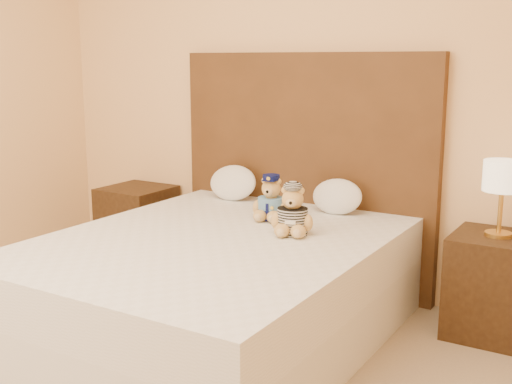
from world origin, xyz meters
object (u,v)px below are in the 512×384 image
at_px(nightstand_left, 138,224).
at_px(pillow_left, 233,181).
at_px(bed, 215,288).
at_px(pillow_right, 337,195).
at_px(nightstand_right, 494,286).
at_px(teddy_prisoner, 293,210).
at_px(teddy_police, 271,198).
at_px(lamp, 503,180).

relative_size(nightstand_left, pillow_left, 1.60).
distance_m(bed, pillow_right, 0.97).
height_order(nightstand_left, nightstand_right, same).
bearing_deg(teddy_prisoner, pillow_left, 124.16).
bearing_deg(teddy_prisoner, teddy_police, 120.91).
xyz_separation_m(bed, teddy_police, (0.06, 0.48, 0.40)).
height_order(nightstand_right, teddy_police, teddy_police).
distance_m(bed, teddy_police, 0.63).
distance_m(nightstand_right, pillow_right, 1.01).
relative_size(nightstand_right, pillow_right, 1.74).
bearing_deg(bed, pillow_left, 117.62).
relative_size(lamp, pillow_right, 1.27).
height_order(bed, teddy_prisoner, teddy_prisoner).
xyz_separation_m(lamp, pillow_left, (-1.68, 0.03, -0.18)).
relative_size(teddy_prisoner, pillow_right, 0.83).
height_order(nightstand_left, teddy_prisoner, teddy_prisoner).
bearing_deg(teddy_police, bed, -107.33).
xyz_separation_m(teddy_prisoner, pillow_right, (0.00, 0.56, -0.02)).
bearing_deg(pillow_right, nightstand_right, -1.84).
bearing_deg(bed, nightstand_right, 32.62).
bearing_deg(bed, pillow_right, 69.29).
bearing_deg(nightstand_right, teddy_police, -165.18).
xyz_separation_m(pillow_left, pillow_right, (0.75, 0.00, -0.01)).
xyz_separation_m(lamp, teddy_prisoner, (-0.94, -0.53, -0.17)).
bearing_deg(pillow_right, nightstand_left, -178.90).
distance_m(lamp, teddy_prisoner, 1.09).
bearing_deg(nightstand_left, pillow_left, 2.11).
distance_m(nightstand_left, teddy_prisoner, 1.70).
xyz_separation_m(teddy_police, teddy_prisoner, (0.25, -0.21, 0.00)).
bearing_deg(pillow_right, pillow_left, 180.00).
relative_size(teddy_police, pillow_right, 0.82).
distance_m(lamp, teddy_police, 1.25).
height_order(lamp, teddy_police, lamp).
xyz_separation_m(nightstand_left, nightstand_right, (2.50, 0.00, 0.00)).
bearing_deg(teddy_prisoner, nightstand_left, 142.31).
distance_m(bed, lamp, 1.59).
relative_size(bed, lamp, 5.00).
height_order(nightstand_right, lamp, lamp).
bearing_deg(bed, teddy_police, 83.25).
bearing_deg(pillow_right, teddy_police, -126.58).
relative_size(nightstand_left, pillow_right, 1.74).
bearing_deg(nightstand_left, bed, -32.62).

